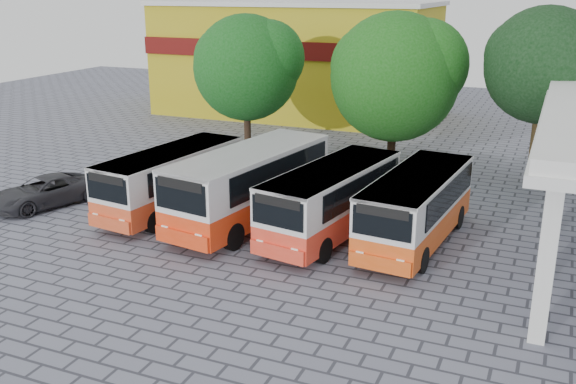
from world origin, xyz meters
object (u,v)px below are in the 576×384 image
at_px(bus_centre_right, 332,197).
at_px(bus_far_right, 417,204).
at_px(bus_far_left, 172,177).
at_px(parked_car, 45,191).
at_px(bus_centre_left, 250,182).

distance_m(bus_centre_right, bus_far_right, 3.21).
bearing_deg(bus_far_right, bus_centre_right, -166.43).
xyz_separation_m(bus_far_left, parked_car, (-5.63, -1.56, -0.90)).
distance_m(bus_centre_left, parked_car, 9.55).
xyz_separation_m(bus_far_left, bus_far_right, (10.42, 0.46, 0.01)).
distance_m(bus_far_left, bus_centre_left, 3.71).
relative_size(bus_far_right, parked_car, 1.65).
relative_size(bus_far_left, bus_far_right, 1.00).
bearing_deg(parked_car, bus_far_left, 34.33).
bearing_deg(bus_far_left, bus_far_right, 9.49).
height_order(bus_far_right, parked_car, bus_far_right).
bearing_deg(bus_centre_left, bus_far_right, 12.25).
bearing_deg(bus_far_left, bus_centre_right, 6.95).
xyz_separation_m(bus_centre_right, parked_car, (-12.88, -1.56, -0.93)).
bearing_deg(bus_far_right, bus_far_left, -172.18).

